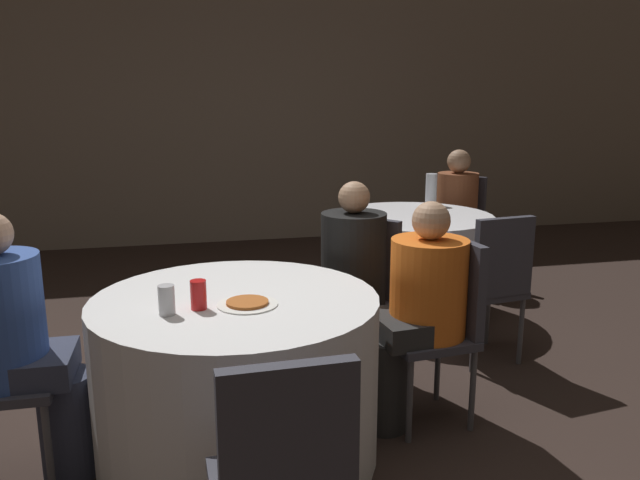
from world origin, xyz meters
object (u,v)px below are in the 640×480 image
Objects in this scene: person_orange_shirt at (416,311)px; person_black_shirt at (347,283)px; chair_far_south at (493,276)px; chair_far_northeast at (460,219)px; pizza_plate_near at (247,303)px; soda_can_red at (199,295)px; person_blue_shirt at (21,348)px; soda_can_silver at (167,300)px; chair_near_east at (444,314)px; bottle_far at (431,189)px; person_floral_shirt at (453,217)px; chair_near_south at (284,474)px; chair_near_northeast at (362,284)px; table_far at (411,264)px; table_near at (238,377)px.

person_black_shirt is at bearing 17.55° from person_orange_shirt.
chair_far_south is 1.81m from chair_far_northeast.
chair_far_south is at bearing 26.31° from pizza_plate_near.
soda_can_red is (-0.20, -0.01, 0.05)m from pizza_plate_near.
person_blue_shirt is 4.55× the size of pizza_plate_near.
soda_can_silver is (-0.13, -0.04, 0.00)m from soda_can_red.
person_black_shirt reaches higher than chair_near_east.
soda_can_red is 2.90m from bottle_far.
chair_far_south is at bearing 119.04° from person_floral_shirt.
person_black_shirt is (1.55, 0.57, 0.00)m from person_blue_shirt.
chair_near_south is at bearing 41.55° from person_blue_shirt.
pizza_plate_near is (-0.63, -0.70, 0.16)m from person_black_shirt.
chair_near_east is (0.25, -0.58, 0.00)m from chair_near_northeast.
pizza_plate_near is at bearing 7.95° from soda_can_silver.
person_blue_shirt is (-1.92, -0.10, 0.04)m from chair_near_east.
soda_can_red is 0.13m from soda_can_silver.
table_far is at bearing -77.79° from person_black_shirt.
soda_can_silver is at bearing 86.85° from person_black_shirt.
chair_far_northeast is at bearing -81.62° from person_black_shirt.
person_black_shirt is at bearing 48.03° from pizza_plate_near.
table_far is 1.69m from person_orange_shirt.
chair_near_east reaches higher than table_near.
person_floral_shirt is at bearing 127.72° from person_blue_shirt.
person_orange_shirt is (-0.59, -1.57, 0.21)m from table_far.
chair_near_northeast and chair_near_east have the same top height.
bottle_far is at bearing -26.60° from chair_near_east.
person_black_shirt is 1.23m from soda_can_silver.
chair_near_east and chair_far_northeast have the same top height.
person_black_shirt reaches higher than bottle_far.
chair_near_northeast is 1.11m from pizza_plate_near.
soda_can_red is at bearing 80.41° from person_blue_shirt.
chair_near_northeast is at bearing 2.95° from person_orange_shirt.
person_floral_shirt is (0.48, 1.59, 0.05)m from chair_far_south.
chair_near_south is 1.00× the size of chair_near_east.
person_blue_shirt is at bearing 83.10° from chair_far_northeast.
bottle_far is at bearing 46.97° from soda_can_silver.
person_orange_shirt is 1.08m from soda_can_red.
chair_near_east is 0.79× the size of person_floral_shirt.
person_floral_shirt is 1.04× the size of person_orange_shirt.
person_orange_shirt reaches higher than pizza_plate_near.
person_black_shirt is (0.63, 1.62, 0.04)m from chair_near_south.
chair_near_south reaches higher than pizza_plate_near.
bottle_far is at bearing 75.48° from chair_far_south.
person_blue_shirt reaches higher than table_far.
soda_can_silver is (-0.33, -0.05, 0.05)m from pizza_plate_near.
person_orange_shirt is (0.88, 0.09, 0.21)m from table_near.
chair_near_east is 7.61× the size of soda_can_silver.
soda_can_red is at bearing 94.88° from chair_near_east.
person_orange_shirt reaches higher than soda_can_red.
chair_far_south is 1.94m from soda_can_red.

